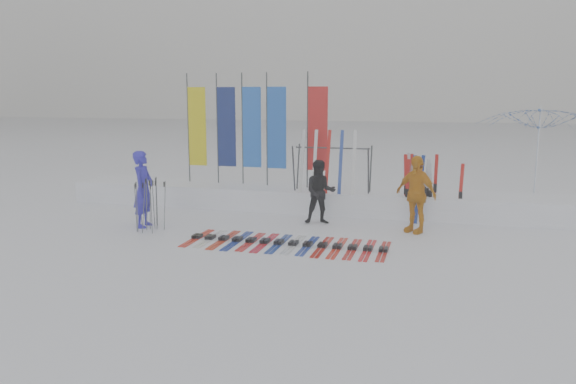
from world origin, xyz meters
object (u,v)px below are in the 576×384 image
(tent_canopy, at_px, (539,159))
(ski_rack, at_px, (332,163))
(person_black, at_px, (320,192))
(person_yellow, at_px, (416,194))
(person_blue, at_px, (143,189))
(ski_row, at_px, (286,243))

(tent_canopy, relative_size, ski_rack, 1.61)
(person_black, bearing_deg, person_yellow, -23.41)
(person_blue, distance_m, tent_canopy, 10.36)
(tent_canopy, bearing_deg, person_black, -152.61)
(person_black, relative_size, ski_row, 0.37)
(person_black, distance_m, person_yellow, 2.35)
(person_blue, xyz_separation_m, ski_row, (3.78, -0.71, -0.89))
(person_black, relative_size, tent_canopy, 0.48)
(person_black, height_order, tent_canopy, tent_canopy)
(person_black, relative_size, person_yellow, 0.88)
(person_yellow, distance_m, ski_row, 3.32)
(person_yellow, xyz_separation_m, ski_rack, (-2.27, 1.55, 0.48))
(tent_canopy, relative_size, ski_row, 0.76)
(person_black, bearing_deg, tent_canopy, 11.56)
(ski_rack, bearing_deg, person_black, -92.55)
(person_blue, bearing_deg, person_yellow, -85.41)
(tent_canopy, height_order, ski_rack, tent_canopy)
(ski_row, bearing_deg, person_blue, 169.38)
(person_black, distance_m, ski_rack, 1.38)
(person_blue, distance_m, ski_row, 3.95)
(ski_rack, bearing_deg, person_blue, -146.44)
(person_blue, xyz_separation_m, ski_rack, (4.10, 2.72, 0.46))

